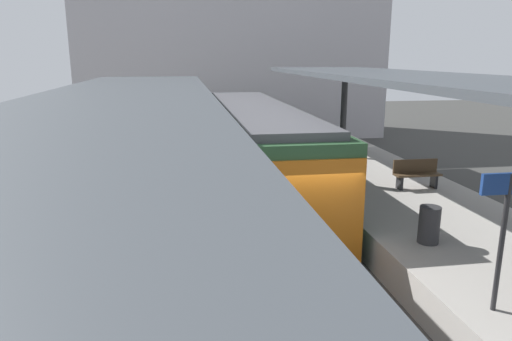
{
  "coord_description": "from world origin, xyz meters",
  "views": [
    {
      "loc": [
        -2.44,
        -9.72,
        4.85
      ],
      "look_at": [
        -0.38,
        3.26,
        1.64
      ],
      "focal_mm": 32.66,
      "sensor_mm": 36.0,
      "label": 1
    }
  ],
  "objects_px": {
    "platform_bench": "(416,173)",
    "passenger_mid_platform": "(342,156)",
    "litter_bin": "(429,225)",
    "commuter_train": "(257,152)",
    "passenger_far_end": "(93,166)",
    "platform_sign": "(506,211)",
    "passenger_near_bench": "(175,304)"
  },
  "relations": [
    {
      "from": "platform_bench",
      "to": "passenger_mid_platform",
      "type": "distance_m",
      "value": 2.25
    },
    {
      "from": "platform_bench",
      "to": "litter_bin",
      "type": "bearing_deg",
      "value": -114.21
    },
    {
      "from": "commuter_train",
      "to": "passenger_far_end",
      "type": "distance_m",
      "value": 5.35
    },
    {
      "from": "platform_sign",
      "to": "passenger_mid_platform",
      "type": "relative_size",
      "value": 1.34
    },
    {
      "from": "passenger_near_bench",
      "to": "commuter_train",
      "type": "bearing_deg",
      "value": 75.36
    },
    {
      "from": "commuter_train",
      "to": "passenger_far_end",
      "type": "height_order",
      "value": "commuter_train"
    },
    {
      "from": "platform_sign",
      "to": "passenger_far_end",
      "type": "xyz_separation_m",
      "value": [
        -7.2,
        7.27,
        -0.73
      ]
    },
    {
      "from": "commuter_train",
      "to": "platform_sign",
      "type": "bearing_deg",
      "value": -76.36
    },
    {
      "from": "commuter_train",
      "to": "passenger_mid_platform",
      "type": "height_order",
      "value": "commuter_train"
    },
    {
      "from": "litter_bin",
      "to": "commuter_train",
      "type": "bearing_deg",
      "value": 111.68
    },
    {
      "from": "commuter_train",
      "to": "passenger_mid_platform",
      "type": "bearing_deg",
      "value": -35.29
    },
    {
      "from": "passenger_mid_platform",
      "to": "platform_sign",
      "type": "bearing_deg",
      "value": -91.19
    },
    {
      "from": "passenger_far_end",
      "to": "platform_sign",
      "type": "bearing_deg",
      "value": -45.28
    },
    {
      "from": "platform_bench",
      "to": "passenger_far_end",
      "type": "relative_size",
      "value": 0.81
    },
    {
      "from": "platform_bench",
      "to": "passenger_far_end",
      "type": "height_order",
      "value": "passenger_far_end"
    },
    {
      "from": "platform_sign",
      "to": "passenger_near_bench",
      "type": "bearing_deg",
      "value": -171.87
    },
    {
      "from": "passenger_near_bench",
      "to": "passenger_far_end",
      "type": "xyz_separation_m",
      "value": [
        -2.33,
        7.97,
        -0.03
      ]
    },
    {
      "from": "platform_sign",
      "to": "passenger_near_bench",
      "type": "height_order",
      "value": "platform_sign"
    },
    {
      "from": "passenger_far_end",
      "to": "platform_bench",
      "type": "bearing_deg",
      "value": -3.4
    },
    {
      "from": "litter_bin",
      "to": "passenger_far_end",
      "type": "xyz_separation_m",
      "value": [
        -7.58,
        4.59,
        0.49
      ]
    },
    {
      "from": "platform_sign",
      "to": "passenger_far_end",
      "type": "distance_m",
      "value": 10.26
    },
    {
      "from": "platform_bench",
      "to": "passenger_near_bench",
      "type": "distance_m",
      "value": 10.25
    },
    {
      "from": "passenger_far_end",
      "to": "passenger_mid_platform",
      "type": "bearing_deg",
      "value": 2.51
    },
    {
      "from": "commuter_train",
      "to": "platform_sign",
      "type": "xyz_separation_m",
      "value": [
        2.26,
        -9.31,
        0.9
      ]
    },
    {
      "from": "passenger_near_bench",
      "to": "platform_sign",
      "type": "bearing_deg",
      "value": 8.13
    },
    {
      "from": "commuter_train",
      "to": "passenger_near_bench",
      "type": "xyz_separation_m",
      "value": [
        -2.61,
        -10.0,
        0.19
      ]
    },
    {
      "from": "litter_bin",
      "to": "passenger_mid_platform",
      "type": "xyz_separation_m",
      "value": [
        -0.22,
        4.91,
        0.45
      ]
    },
    {
      "from": "passenger_mid_platform",
      "to": "platform_bench",
      "type": "bearing_deg",
      "value": -23.42
    },
    {
      "from": "passenger_near_bench",
      "to": "passenger_far_end",
      "type": "distance_m",
      "value": 8.3
    },
    {
      "from": "passenger_near_bench",
      "to": "passenger_far_end",
      "type": "height_order",
      "value": "passenger_near_bench"
    },
    {
      "from": "passenger_near_bench",
      "to": "passenger_far_end",
      "type": "bearing_deg",
      "value": 106.32
    },
    {
      "from": "passenger_far_end",
      "to": "commuter_train",
      "type": "bearing_deg",
      "value": 22.34
    }
  ]
}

